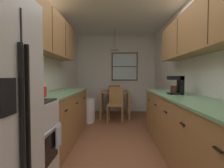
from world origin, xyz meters
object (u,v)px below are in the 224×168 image
dining_chair_far (114,97)px  mug_by_coffeemaker (174,90)px  dining_chair_near (116,103)px  microwave_over_range (8,27)px  trash_bin (88,111)px  dining_table (115,95)px  storage_canister (43,91)px  table_serving_bowl (117,90)px  coffee_maker (177,85)px  stove_range (21,143)px

dining_chair_far → mug_by_coffeemaker: mug_by_coffeemaker is taller
dining_chair_near → mug_by_coffeemaker: size_ratio=8.26×
microwave_over_range → trash_bin: microwave_over_range is taller
dining_table → mug_by_coffeemaker: bearing=-62.9°
microwave_over_range → mug_by_coffeemaker: bearing=32.2°
dining_chair_far → trash_bin: bearing=-115.0°
microwave_over_range → storage_canister: bearing=79.7°
microwave_over_range → trash_bin: (0.41, 2.72, -1.39)m
dining_chair_far → table_serving_bowl: bearing=-81.1°
dining_chair_near → trash_bin: bearing=-174.7°
dining_chair_near → mug_by_coffeemaker: (1.04, -1.43, 0.45)m
dining_chair_far → coffee_maker: coffee_maker is taller
stove_range → microwave_over_range: microwave_over_range is taller
microwave_over_range → dining_chair_far: (1.05, 4.10, -1.19)m
table_serving_bowl → dining_table: bearing=151.2°
dining_chair_far → trash_bin: (-0.64, -1.38, -0.20)m
dining_chair_far → mug_by_coffeemaker: (1.10, -2.74, 0.45)m
trash_bin → storage_canister: 2.25m
trash_bin → coffee_maker: 2.51m
microwave_over_range → table_serving_bowl: bearing=71.1°
mug_by_coffeemaker → storage_canister: bearing=-159.6°
dining_table → storage_canister: 3.03m
stove_range → dining_chair_near: size_ratio=1.22×
stove_range → microwave_over_range: bearing=180.0°
dining_table → mug_by_coffeemaker: mug_by_coffeemaker is taller
storage_canister → dining_chair_far: bearing=74.9°
dining_chair_near → dining_chair_far: (-0.06, 1.32, 0.00)m
dining_table → dining_chair_near: 0.67m
dining_chair_far → storage_canister: size_ratio=5.70×
mug_by_coffeemaker → dining_table: bearing=117.1°
dining_chair_near → stove_range: bearing=-109.7°
microwave_over_range → storage_canister: microwave_over_range is taller
dining_table → dining_chair_near: dining_chair_near is taller
dining_chair_near → storage_canister: 2.45m
trash_bin → mug_by_coffeemaker: bearing=-38.0°
trash_bin → mug_by_coffeemaker: mug_by_coffeemaker is taller
table_serving_bowl → mug_by_coffeemaker: bearing=-64.1°
mug_by_coffeemaker → table_serving_bowl: 2.28m
stove_range → dining_chair_far: stove_range is taller
microwave_over_range → mug_by_coffeemaker: size_ratio=5.65×
table_serving_bowl → coffee_maker: bearing=-68.8°
table_serving_bowl → microwave_over_range: bearing=-108.9°
coffee_maker → dining_table: bearing=112.4°
stove_range → mug_by_coffeemaker: 2.49m
dining_chair_far → trash_bin: size_ratio=1.48×
dining_table → coffee_maker: 2.67m
dining_table → trash_bin: size_ratio=1.47×
stove_range → mug_by_coffeemaker: size_ratio=10.10×
dining_chair_near → mug_by_coffeemaker: mug_by_coffeemaker is taller
dining_chair_near → mug_by_coffeemaker: 1.82m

